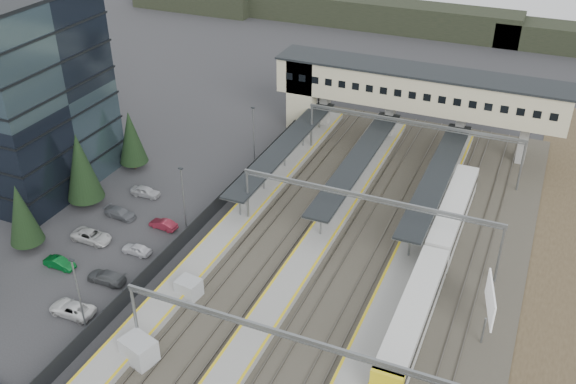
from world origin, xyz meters
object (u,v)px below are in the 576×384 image
at_px(relay_cabin_near, 139,351).
at_px(billboard, 490,301).
at_px(footbridge, 397,89).
at_px(train, 435,262).
at_px(relay_cabin_far, 189,289).

height_order(relay_cabin_near, billboard, billboard).
distance_m(footbridge, billboard, 39.89).
distance_m(train, billboard, 8.42).
relative_size(relay_cabin_near, billboard, 0.61).
distance_m(relay_cabin_far, billboard, 28.61).
distance_m(footbridge, train, 32.48).
height_order(relay_cabin_near, train, train).
bearing_deg(train, relay_cabin_near, -133.73).
relative_size(relay_cabin_far, footbridge, 0.06).
xyz_separation_m(relay_cabin_near, footbridge, (8.68, 51.39, 6.70)).
height_order(train, billboard, billboard).
bearing_deg(billboard, relay_cabin_near, -148.95).
bearing_deg(train, footbridge, 112.66).
distance_m(relay_cabin_far, train, 25.00).
bearing_deg(train, billboard, -42.43).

